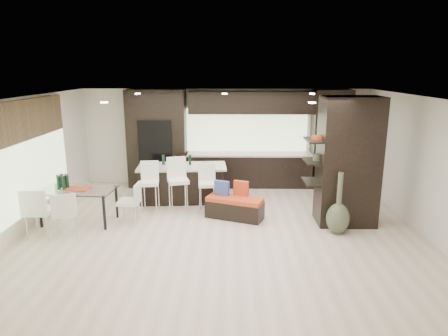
{
  "coord_description": "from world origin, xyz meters",
  "views": [
    {
      "loc": [
        0.13,
        -7.76,
        3.22
      ],
      "look_at": [
        0.0,
        0.6,
        1.15
      ],
      "focal_mm": 32.0,
      "sensor_mm": 36.0,
      "label": 1
    }
  ],
  "objects_px": {
    "stool_left": "(150,192)",
    "floor_vase": "(339,203)",
    "chair_far": "(40,214)",
    "stool_mid": "(178,190)",
    "dining_table": "(80,206)",
    "chair_near": "(65,216)",
    "bench": "(235,208)",
    "chair_end": "(129,205)",
    "stool_right": "(207,193)",
    "kitchen_island": "(182,183)"
  },
  "relations": [
    {
      "from": "stool_left",
      "to": "floor_vase",
      "type": "bearing_deg",
      "value": -24.46
    },
    {
      "from": "stool_left",
      "to": "chair_far",
      "type": "xyz_separation_m",
      "value": [
        -1.86,
        -1.5,
        -0.0
      ]
    },
    {
      "from": "stool_mid",
      "to": "dining_table",
      "type": "distance_m",
      "value": 2.17
    },
    {
      "from": "floor_vase",
      "to": "chair_near",
      "type": "xyz_separation_m",
      "value": [
        -5.4,
        -0.23,
        -0.21
      ]
    },
    {
      "from": "stool_left",
      "to": "bench",
      "type": "bearing_deg",
      "value": -19.96
    },
    {
      "from": "dining_table",
      "to": "chair_near",
      "type": "distance_m",
      "value": 0.75
    },
    {
      "from": "floor_vase",
      "to": "chair_far",
      "type": "bearing_deg",
      "value": -177.57
    },
    {
      "from": "stool_left",
      "to": "floor_vase",
      "type": "height_order",
      "value": "floor_vase"
    },
    {
      "from": "stool_left",
      "to": "chair_end",
      "type": "height_order",
      "value": "stool_left"
    },
    {
      "from": "stool_right",
      "to": "bench",
      "type": "relative_size",
      "value": 0.72
    },
    {
      "from": "stool_right",
      "to": "floor_vase",
      "type": "relative_size",
      "value": 0.71
    },
    {
      "from": "kitchen_island",
      "to": "stool_left",
      "type": "relative_size",
      "value": 2.31
    },
    {
      "from": "kitchen_island",
      "to": "stool_left",
      "type": "xyz_separation_m",
      "value": [
        -0.66,
        -0.77,
        0.02
      ]
    },
    {
      "from": "chair_far",
      "to": "bench",
      "type": "bearing_deg",
      "value": 15.26
    },
    {
      "from": "stool_left",
      "to": "floor_vase",
      "type": "relative_size",
      "value": 0.74
    },
    {
      "from": "stool_left",
      "to": "stool_right",
      "type": "height_order",
      "value": "stool_left"
    },
    {
      "from": "bench",
      "to": "chair_end",
      "type": "relative_size",
      "value": 1.54
    },
    {
      "from": "chair_end",
      "to": "dining_table",
      "type": "bearing_deg",
      "value": 91.81
    },
    {
      "from": "dining_table",
      "to": "chair_end",
      "type": "bearing_deg",
      "value": 4.75
    },
    {
      "from": "floor_vase",
      "to": "dining_table",
      "type": "xyz_separation_m",
      "value": [
        -5.4,
        0.52,
        -0.26
      ]
    },
    {
      "from": "bench",
      "to": "stool_right",
      "type": "bearing_deg",
      "value": 165.84
    },
    {
      "from": "stool_mid",
      "to": "chair_near",
      "type": "bearing_deg",
      "value": -161.0
    },
    {
      "from": "kitchen_island",
      "to": "dining_table",
      "type": "bearing_deg",
      "value": -147.68
    },
    {
      "from": "kitchen_island",
      "to": "stool_left",
      "type": "bearing_deg",
      "value": -134.75
    },
    {
      "from": "floor_vase",
      "to": "dining_table",
      "type": "height_order",
      "value": "floor_vase"
    },
    {
      "from": "bench",
      "to": "floor_vase",
      "type": "bearing_deg",
      "value": 0.05
    },
    {
      "from": "stool_left",
      "to": "kitchen_island",
      "type": "bearing_deg",
      "value": 42.1
    },
    {
      "from": "stool_right",
      "to": "bench",
      "type": "height_order",
      "value": "stool_right"
    },
    {
      "from": "bench",
      "to": "chair_far",
      "type": "height_order",
      "value": "chair_far"
    },
    {
      "from": "chair_near",
      "to": "chair_end",
      "type": "height_order",
      "value": "chair_near"
    },
    {
      "from": "stool_left",
      "to": "chair_far",
      "type": "bearing_deg",
      "value": -148.35
    },
    {
      "from": "stool_left",
      "to": "dining_table",
      "type": "relative_size",
      "value": 0.61
    },
    {
      "from": "bench",
      "to": "floor_vase",
      "type": "distance_m",
      "value": 2.25
    },
    {
      "from": "stool_left",
      "to": "chair_end",
      "type": "bearing_deg",
      "value": -120.07
    },
    {
      "from": "stool_mid",
      "to": "dining_table",
      "type": "bearing_deg",
      "value": -177.26
    },
    {
      "from": "kitchen_island",
      "to": "chair_near",
      "type": "relative_size",
      "value": 2.53
    },
    {
      "from": "kitchen_island",
      "to": "stool_mid",
      "type": "distance_m",
      "value": 0.79
    },
    {
      "from": "stool_left",
      "to": "dining_table",
      "type": "distance_m",
      "value": 1.57
    },
    {
      "from": "kitchen_island",
      "to": "floor_vase",
      "type": "bearing_deg",
      "value": -35.09
    },
    {
      "from": "bench",
      "to": "kitchen_island",
      "type": "bearing_deg",
      "value": 158.25
    },
    {
      "from": "stool_left",
      "to": "stool_right",
      "type": "distance_m",
      "value": 1.33
    },
    {
      "from": "dining_table",
      "to": "chair_far",
      "type": "height_order",
      "value": "chair_far"
    },
    {
      "from": "floor_vase",
      "to": "chair_end",
      "type": "relative_size",
      "value": 1.56
    },
    {
      "from": "stool_mid",
      "to": "dining_table",
      "type": "xyz_separation_m",
      "value": [
        -2.04,
        -0.72,
        -0.14
      ]
    },
    {
      "from": "stool_mid",
      "to": "chair_near",
      "type": "relative_size",
      "value": 1.19
    },
    {
      "from": "chair_end",
      "to": "floor_vase",
      "type": "bearing_deg",
      "value": -94.99
    },
    {
      "from": "kitchen_island",
      "to": "bench",
      "type": "xyz_separation_m",
      "value": [
        1.3,
        -1.22,
        -0.21
      ]
    },
    {
      "from": "chair_far",
      "to": "chair_end",
      "type": "xyz_separation_m",
      "value": [
        1.55,
        0.77,
        -0.06
      ]
    },
    {
      "from": "kitchen_island",
      "to": "stool_mid",
      "type": "relative_size",
      "value": 2.13
    },
    {
      "from": "stool_right",
      "to": "chair_end",
      "type": "height_order",
      "value": "stool_right"
    }
  ]
}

